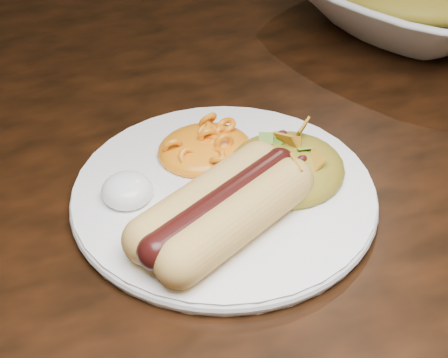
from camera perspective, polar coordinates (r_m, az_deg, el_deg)
name	(u,v)px	position (r m, az deg, el deg)	size (l,w,h in m)	color
table	(165,216)	(0.71, -4.92, -3.09)	(1.60, 0.90, 0.75)	black
plate	(224,194)	(0.58, 0.00, -1.29)	(0.25, 0.25, 0.01)	white
hotdog	(222,208)	(0.52, -0.14, -2.41)	(0.14, 0.12, 0.04)	tan
mac_and_cheese	(205,138)	(0.60, -1.60, 3.41)	(0.09, 0.08, 0.03)	orange
sour_cream	(127,186)	(0.56, -8.09, -0.57)	(0.04, 0.04, 0.03)	white
taco_salad	(286,159)	(0.58, 5.19, 1.67)	(0.10, 0.10, 0.04)	orange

